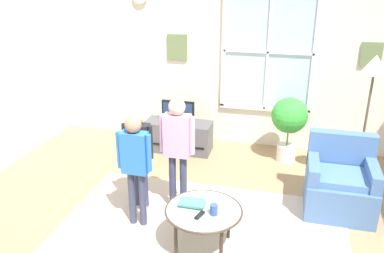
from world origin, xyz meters
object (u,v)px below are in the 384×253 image
at_px(tv_stand, 178,136).
at_px(potted_plant_by_window, 289,120).
at_px(remote_near_books, 200,215).
at_px(person_pink_shirt, 177,142).
at_px(cup, 214,210).
at_px(armchair, 340,184).
at_px(person_blue_shirt, 135,159).
at_px(floor_lamp, 373,79).
at_px(person_black_shirt, 138,148).
at_px(coffee_table, 204,212).
at_px(book_stack, 192,203).
at_px(television, 178,111).

bearing_deg(tv_stand, potted_plant_by_window, 1.54).
bearing_deg(remote_near_books, person_pink_shirt, 119.97).
height_order(tv_stand, cup, cup).
distance_m(armchair, person_blue_shirt, 2.38).
bearing_deg(floor_lamp, person_blue_shirt, -149.28).
distance_m(person_black_shirt, person_blue_shirt, 0.37).
height_order(armchair, remote_near_books, armchair).
distance_m(armchair, cup, 1.73).
bearing_deg(potted_plant_by_window, coffee_table, -108.02).
distance_m(tv_stand, book_stack, 2.33).
relative_size(book_stack, remote_near_books, 1.83).
relative_size(person_blue_shirt, floor_lamp, 0.73).
bearing_deg(armchair, person_black_shirt, -167.11).
bearing_deg(remote_near_books, coffee_table, 83.96).
bearing_deg(television, person_black_shirt, -89.66).
height_order(television, coffee_table, television).
bearing_deg(potted_plant_by_window, tv_stand, -178.46).
height_order(television, person_blue_shirt, person_blue_shirt).
bearing_deg(floor_lamp, person_pink_shirt, -153.64).
bearing_deg(television, potted_plant_by_window, 1.63).
bearing_deg(person_black_shirt, person_pink_shirt, 6.84).
distance_m(remote_near_books, person_black_shirt, 1.17).
bearing_deg(person_blue_shirt, remote_near_books, -24.14).
bearing_deg(television, book_stack, -70.33).
relative_size(television, potted_plant_by_window, 0.52).
bearing_deg(remote_near_books, floor_lamp, 47.36).
distance_m(coffee_table, remote_near_books, 0.12).
relative_size(armchair, book_stack, 3.39).
relative_size(cup, person_blue_shirt, 0.08).
height_order(television, book_stack, television).
bearing_deg(person_pink_shirt, coffee_table, -54.97).
relative_size(armchair, person_black_shirt, 0.72).
distance_m(book_stack, potted_plant_by_window, 2.39).
bearing_deg(tv_stand, person_pink_shirt, -73.90).
bearing_deg(television, armchair, -26.08).
bearing_deg(potted_plant_by_window, armchair, -61.46).
bearing_deg(armchair, potted_plant_by_window, 118.54).
bearing_deg(coffee_table, person_blue_shirt, 163.64).
relative_size(coffee_table, person_black_shirt, 0.64).
bearing_deg(remote_near_books, book_stack, 125.29).
bearing_deg(cup, person_black_shirt, 147.42).
height_order(tv_stand, person_pink_shirt, person_pink_shirt).
height_order(tv_stand, person_blue_shirt, person_blue_shirt).
xyz_separation_m(armchair, cup, (-1.26, -1.17, 0.18)).
relative_size(television, coffee_table, 0.65).
relative_size(armchair, floor_lamp, 0.50).
height_order(television, armchair, armchair).
xyz_separation_m(person_black_shirt, floor_lamp, (2.54, 1.09, 0.69)).
distance_m(television, floor_lamp, 2.73).
distance_m(book_stack, cup, 0.27).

